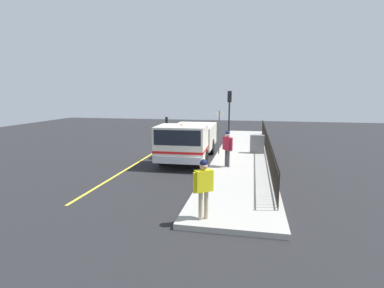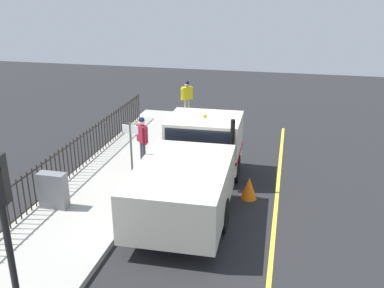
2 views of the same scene
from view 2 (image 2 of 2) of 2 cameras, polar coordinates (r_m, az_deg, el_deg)
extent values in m
plane|color=#232326|center=(12.40, 0.64, -11.05)|extent=(47.38, 47.38, 0.00)
cube|color=#A3A099|center=(13.45, -14.43, -8.65)|extent=(3.16, 21.54, 0.18)
cube|color=yellow|center=(12.20, 10.63, -12.00)|extent=(0.12, 19.38, 0.01)
cube|color=silver|center=(15.15, 1.67, 0.50)|extent=(2.53, 2.19, 1.68)
cube|color=black|center=(15.03, 1.68, 1.82)|extent=(2.34, 2.22, 0.74)
cube|color=beige|center=(11.97, -1.34, -6.00)|extent=(2.58, 4.05, 1.34)
cube|color=silver|center=(16.45, 2.33, -0.43)|extent=(2.37, 0.25, 0.36)
cube|color=red|center=(15.28, 1.65, -0.80)|extent=(2.56, 2.21, 0.12)
cylinder|color=black|center=(15.39, -2.70, -2.56)|extent=(0.32, 0.97, 0.96)
cylinder|color=black|center=(15.03, 5.65, -3.21)|extent=(0.32, 0.97, 0.96)
cylinder|color=black|center=(12.55, -6.37, -8.25)|extent=(0.32, 0.97, 0.96)
cylinder|color=black|center=(12.11, 3.95, -9.30)|extent=(0.32, 0.97, 0.96)
sphere|color=orange|center=(14.88, 1.70, 3.72)|extent=(0.12, 0.12, 0.12)
cylinder|color=black|center=(13.87, 5.29, -0.76)|extent=(0.14, 0.14, 2.01)
cube|color=maroon|center=(15.86, -6.59, 1.36)|extent=(0.52, 0.52, 0.63)
sphere|color=beige|center=(15.72, -6.66, 2.85)|extent=(0.23, 0.23, 0.23)
sphere|color=#14193F|center=(15.70, -6.67, 3.14)|extent=(0.22, 0.22, 0.22)
cylinder|color=#3F3F47|center=(16.19, -6.63, -1.03)|extent=(0.13, 0.13, 0.85)
cylinder|color=#3F3F47|center=(16.04, -6.35, -1.23)|extent=(0.13, 0.13, 0.85)
cylinder|color=maroon|center=(16.11, -7.02, 1.53)|extent=(0.09, 0.09, 0.60)
cylinder|color=maroon|center=(15.63, -6.14, 0.97)|extent=(0.09, 0.09, 0.60)
cube|color=yellow|center=(21.79, -0.66, 6.73)|extent=(0.54, 0.47, 0.63)
sphere|color=tan|center=(21.70, -0.67, 7.83)|extent=(0.23, 0.23, 0.23)
sphere|color=#14193F|center=(21.68, -0.67, 8.05)|extent=(0.22, 0.22, 0.22)
cylinder|color=tan|center=(21.95, -0.87, 4.84)|extent=(0.13, 0.13, 0.84)
cylinder|color=tan|center=(22.01, -0.44, 4.89)|extent=(0.13, 0.13, 0.84)
cylinder|color=yellow|center=(21.70, -1.36, 6.58)|extent=(0.09, 0.09, 0.60)
cylinder|color=yellow|center=(21.90, 0.03, 6.72)|extent=(0.09, 0.09, 0.60)
cylinder|color=black|center=(21.52, -7.02, 4.94)|extent=(0.04, 0.04, 1.25)
cylinder|color=black|center=(21.29, -7.25, 4.75)|extent=(0.04, 0.04, 1.25)
cylinder|color=black|center=(21.06, -7.48, 4.57)|extent=(0.04, 0.04, 1.25)
cylinder|color=black|center=(20.83, -7.72, 4.38)|extent=(0.04, 0.04, 1.25)
cylinder|color=black|center=(20.59, -7.97, 4.18)|extent=(0.04, 0.04, 1.25)
cylinder|color=black|center=(20.36, -8.22, 3.98)|extent=(0.04, 0.04, 1.25)
cylinder|color=black|center=(20.13, -8.48, 3.78)|extent=(0.04, 0.04, 1.25)
cylinder|color=black|center=(19.90, -8.74, 3.57)|extent=(0.04, 0.04, 1.25)
cylinder|color=black|center=(19.67, -9.01, 3.36)|extent=(0.04, 0.04, 1.25)
cylinder|color=black|center=(19.45, -9.29, 3.14)|extent=(0.04, 0.04, 1.25)
cylinder|color=black|center=(19.22, -9.57, 2.92)|extent=(0.04, 0.04, 1.25)
cylinder|color=black|center=(18.99, -9.86, 2.69)|extent=(0.04, 0.04, 1.25)
cylinder|color=black|center=(18.77, -10.15, 2.45)|extent=(0.04, 0.04, 1.25)
cylinder|color=black|center=(18.54, -10.46, 2.21)|extent=(0.04, 0.04, 1.25)
cylinder|color=black|center=(18.32, -10.77, 1.97)|extent=(0.04, 0.04, 1.25)
cylinder|color=black|center=(18.09, -11.08, 1.71)|extent=(0.04, 0.04, 1.25)
cylinder|color=black|center=(17.87, -11.41, 1.45)|extent=(0.04, 0.04, 1.25)
cylinder|color=black|center=(17.65, -11.74, 1.19)|extent=(0.04, 0.04, 1.25)
cylinder|color=black|center=(17.43, -12.08, 0.92)|extent=(0.04, 0.04, 1.25)
cylinder|color=black|center=(17.21, -12.44, 0.64)|extent=(0.04, 0.04, 1.25)
cylinder|color=black|center=(16.99, -12.79, 0.35)|extent=(0.04, 0.04, 1.25)
cylinder|color=black|center=(16.77, -13.16, 0.06)|extent=(0.04, 0.04, 1.25)
cylinder|color=black|center=(16.56, -13.54, -0.24)|extent=(0.04, 0.04, 1.25)
cylinder|color=black|center=(16.34, -13.93, -0.55)|extent=(0.04, 0.04, 1.25)
cylinder|color=black|center=(16.13, -14.33, -0.87)|extent=(0.04, 0.04, 1.25)
cylinder|color=black|center=(15.92, -14.74, -1.20)|extent=(0.04, 0.04, 1.25)
cylinder|color=black|center=(15.71, -15.16, -1.53)|extent=(0.04, 0.04, 1.25)
cylinder|color=black|center=(15.50, -15.59, -1.88)|extent=(0.04, 0.04, 1.25)
cylinder|color=black|center=(15.29, -16.04, -2.23)|extent=(0.04, 0.04, 1.25)
cylinder|color=black|center=(15.08, -16.49, -2.59)|extent=(0.04, 0.04, 1.25)
cylinder|color=black|center=(14.88, -16.96, -2.97)|extent=(0.04, 0.04, 1.25)
cylinder|color=black|center=(14.67, -17.44, -3.35)|extent=(0.04, 0.04, 1.25)
cylinder|color=black|center=(14.47, -17.94, -3.74)|extent=(0.04, 0.04, 1.25)
cylinder|color=black|center=(14.27, -18.45, -4.15)|extent=(0.04, 0.04, 1.25)
cylinder|color=black|center=(14.08, -18.98, -4.56)|extent=(0.04, 0.04, 1.25)
cylinder|color=black|center=(13.88, -19.52, -4.99)|extent=(0.04, 0.04, 1.25)
cylinder|color=black|center=(13.69, -20.08, -5.43)|extent=(0.04, 0.04, 1.25)
cylinder|color=black|center=(13.49, -20.65, -5.88)|extent=(0.04, 0.04, 1.25)
cylinder|color=black|center=(13.31, -21.24, -6.34)|extent=(0.04, 0.04, 1.25)
cylinder|color=black|center=(13.12, -21.85, -6.81)|extent=(0.04, 0.04, 1.25)
cylinder|color=black|center=(12.93, -22.48, -7.30)|extent=(0.04, 0.04, 1.25)
cylinder|color=black|center=(12.75, -23.13, -7.80)|extent=(0.04, 0.04, 1.25)
cylinder|color=black|center=(12.57, -23.80, -8.32)|extent=(0.04, 0.04, 1.25)
cube|color=black|center=(13.58, -20.06, -3.21)|extent=(0.04, 18.31, 0.04)
cube|color=black|center=(13.98, -19.57, -6.96)|extent=(0.04, 18.31, 0.04)
cylinder|color=black|center=(8.33, -22.80, -13.39)|extent=(0.12, 0.12, 3.76)
sphere|color=green|center=(7.76, -24.00, -5.94)|extent=(0.16, 0.16, 0.16)
cube|color=slate|center=(13.50, -17.82, -5.84)|extent=(0.84, 0.35, 1.10)
cone|color=orange|center=(13.95, 7.52, -5.75)|extent=(0.51, 0.51, 0.73)
cylinder|color=#4C4C4C|center=(12.84, -7.91, -2.72)|extent=(0.06, 0.06, 2.59)
cube|color=white|center=(12.46, -8.15, 1.92)|extent=(0.50, 0.10, 0.24)
camera|label=1|loc=(29.60, 0.57, 15.20)|focal=28.25mm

